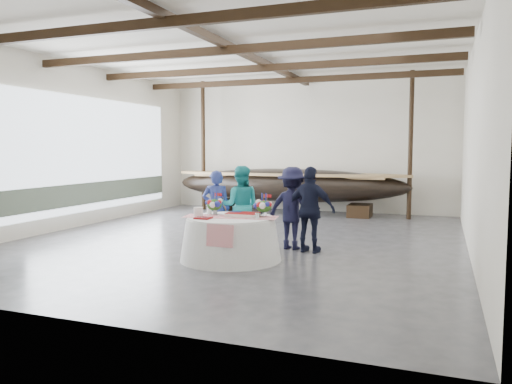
% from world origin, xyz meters
% --- Properties ---
extents(floor, '(10.00, 12.00, 0.01)m').
position_xyz_m(floor, '(0.00, 0.00, 0.00)').
color(floor, '#3D3D42').
rests_on(floor, ground).
extents(wall_back, '(10.00, 0.02, 4.50)m').
position_xyz_m(wall_back, '(0.00, 6.00, 2.25)').
color(wall_back, silver).
rests_on(wall_back, ground).
extents(wall_front, '(10.00, 0.02, 4.50)m').
position_xyz_m(wall_front, '(0.00, -6.00, 2.25)').
color(wall_front, silver).
rests_on(wall_front, ground).
extents(wall_left, '(0.02, 12.00, 4.50)m').
position_xyz_m(wall_left, '(-5.00, 0.00, 2.25)').
color(wall_left, silver).
rests_on(wall_left, ground).
extents(wall_right, '(0.02, 12.00, 4.50)m').
position_xyz_m(wall_right, '(5.00, 0.00, 2.25)').
color(wall_right, silver).
rests_on(wall_right, ground).
extents(ceiling, '(10.00, 12.00, 0.01)m').
position_xyz_m(ceiling, '(0.00, 0.00, 4.50)').
color(ceiling, white).
rests_on(ceiling, wall_back).
extents(pavilion_structure, '(9.80, 11.76, 4.50)m').
position_xyz_m(pavilion_structure, '(0.00, 0.84, 4.00)').
color(pavilion_structure, black).
rests_on(pavilion_structure, ground).
extents(open_bay, '(0.03, 7.00, 3.20)m').
position_xyz_m(open_bay, '(-4.95, 1.00, 1.83)').
color(open_bay, silver).
rests_on(open_bay, ground).
extents(longboat_display, '(7.98, 1.60, 1.50)m').
position_xyz_m(longboat_display, '(-0.38, 4.94, 0.96)').
color(longboat_display, black).
rests_on(longboat_display, ground).
extents(banquet_table, '(1.97, 1.97, 0.84)m').
position_xyz_m(banquet_table, '(0.62, -2.14, 0.42)').
color(banquet_table, silver).
rests_on(banquet_table, ground).
extents(tabletop_items, '(1.89, 0.97, 0.40)m').
position_xyz_m(tabletop_items, '(0.63, -1.99, 0.99)').
color(tabletop_items, red).
rests_on(tabletop_items, banquet_table).
extents(guest_woman_blue, '(0.72, 0.60, 1.68)m').
position_xyz_m(guest_woman_blue, '(-0.25, -0.94, 0.84)').
color(guest_woman_blue, navy).
rests_on(guest_woman_blue, ground).
extents(guest_woman_teal, '(1.03, 0.90, 1.78)m').
position_xyz_m(guest_woman_teal, '(0.24, -0.72, 0.89)').
color(guest_woman_teal, teal).
rests_on(guest_woman_teal, ground).
extents(guest_man_left, '(1.22, 0.81, 1.77)m').
position_xyz_m(guest_man_left, '(1.44, -0.70, 0.89)').
color(guest_man_left, black).
rests_on(guest_man_left, ground).
extents(guest_man_right, '(1.10, 0.57, 1.79)m').
position_xyz_m(guest_man_right, '(1.90, -0.91, 0.90)').
color(guest_man_right, black).
rests_on(guest_man_right, ground).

